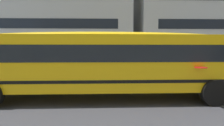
% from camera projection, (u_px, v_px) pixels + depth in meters
% --- Properties ---
extents(ground_plane, '(400.00, 400.00, 0.00)m').
position_uv_depth(ground_plane, '(164.00, 89.00, 9.38)').
color(ground_plane, '#38383D').
extents(sidewalk_far, '(120.00, 3.00, 0.01)m').
position_uv_depth(sidewalk_far, '(138.00, 71.00, 17.50)').
color(sidewalk_far, gray).
rests_on(sidewalk_far, ground_plane).
extents(lane_centreline, '(110.00, 0.16, 0.01)m').
position_uv_depth(lane_centreline, '(164.00, 89.00, 9.38)').
color(lane_centreline, silver).
rests_on(lane_centreline, ground_plane).
extents(school_bus, '(13.54, 3.20, 3.02)m').
position_uv_depth(school_bus, '(110.00, 59.00, 7.63)').
color(school_bus, yellow).
rests_on(school_bus, ground_plane).
extents(parked_car_beige_past_driveway, '(3.93, 1.94, 1.64)m').
position_uv_depth(parked_car_beige_past_driveway, '(202.00, 65.00, 15.08)').
color(parked_car_beige_past_driveway, '#C1B28E').
rests_on(parked_car_beige_past_driveway, ground_plane).
extents(apartment_block_far_left, '(21.42, 11.88, 13.30)m').
position_uv_depth(apartment_block_far_left, '(54.00, 19.00, 24.04)').
color(apartment_block_far_left, '#B7B7B2').
rests_on(apartment_block_far_left, ground_plane).
extents(apartment_block_far_centre, '(20.75, 9.64, 16.50)m').
position_uv_depth(apartment_block_far_centre, '(209.00, 7.00, 23.38)').
color(apartment_block_far_centre, '#B7B7B2').
rests_on(apartment_block_far_centre, ground_plane).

